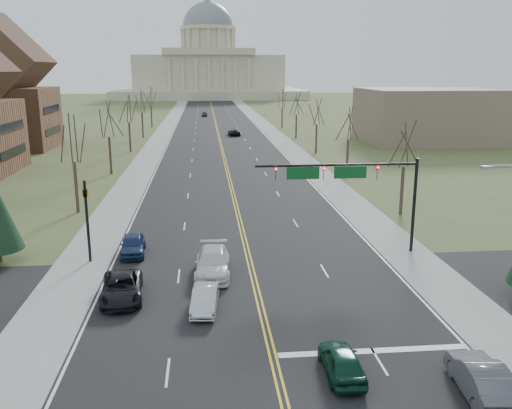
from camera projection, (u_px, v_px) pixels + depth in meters
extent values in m
plane|color=#4A552A|center=(270.00, 346.00, 27.28)|extent=(600.00, 600.00, 0.00)
cube|color=black|center=(216.00, 126.00, 133.51)|extent=(20.00, 380.00, 0.01)
cube|color=black|center=(258.00, 297.00, 33.08)|extent=(120.00, 14.00, 0.01)
cube|color=gray|center=(167.00, 126.00, 132.39)|extent=(4.00, 380.00, 0.03)
cube|color=gray|center=(265.00, 125.00, 134.62)|extent=(4.00, 380.00, 0.03)
cube|color=gold|center=(216.00, 126.00, 133.51)|extent=(0.42, 380.00, 0.01)
cube|color=silver|center=(176.00, 126.00, 132.60)|extent=(0.15, 380.00, 0.01)
cube|color=silver|center=(256.00, 125.00, 134.42)|extent=(0.15, 380.00, 0.01)
cube|color=silver|center=(373.00, 351.00, 26.78)|extent=(9.50, 0.50, 0.01)
cube|color=beige|center=(209.00, 93.00, 268.22)|extent=(90.00, 60.00, 4.00)
cube|color=beige|center=(209.00, 73.00, 265.80)|extent=(70.00, 40.00, 16.00)
cube|color=beige|center=(209.00, 51.00, 243.70)|extent=(42.00, 3.00, 3.00)
cylinder|color=beige|center=(208.00, 43.00, 262.40)|extent=(24.00, 24.00, 12.00)
cylinder|color=beige|center=(208.00, 28.00, 260.76)|extent=(27.00, 27.00, 1.60)
ellipsoid|color=gray|center=(208.00, 27.00, 260.56)|extent=(24.00, 24.00, 22.80)
cylinder|color=black|center=(414.00, 206.00, 40.61)|extent=(0.24, 0.24, 7.20)
cylinder|color=black|center=(337.00, 165.00, 39.28)|extent=(12.00, 0.18, 0.18)
imported|color=black|center=(377.00, 172.00, 39.69)|extent=(0.35, 0.40, 1.10)
sphere|color=#FF0C0C|center=(378.00, 167.00, 39.46)|extent=(0.18, 0.18, 0.18)
imported|color=black|center=(323.00, 173.00, 39.32)|extent=(0.35, 0.40, 1.10)
sphere|color=#FF0C0C|center=(324.00, 168.00, 39.09)|extent=(0.18, 0.18, 0.18)
imported|color=black|center=(276.00, 174.00, 38.99)|extent=(0.35, 0.40, 1.10)
sphere|color=#FF0C0C|center=(276.00, 169.00, 38.76)|extent=(0.18, 0.18, 0.18)
cube|color=#0C4C1E|center=(350.00, 172.00, 39.50)|extent=(2.40, 0.12, 0.90)
cube|color=#0C4C1E|center=(303.00, 173.00, 39.18)|extent=(2.40, 0.12, 0.90)
cylinder|color=black|center=(87.00, 222.00, 38.53)|extent=(0.20, 0.20, 6.00)
imported|color=black|center=(85.00, 192.00, 37.99)|extent=(0.32, 0.36, 0.99)
cube|color=gray|center=(487.00, 167.00, 26.09)|extent=(0.60, 0.25, 0.15)
cylinder|color=#34281F|center=(402.00, 191.00, 51.33)|extent=(0.32, 0.32, 4.68)
cylinder|color=#34281F|center=(76.00, 187.00, 52.28)|extent=(0.32, 0.32, 4.95)
cylinder|color=#34281F|center=(347.00, 158.00, 70.65)|extent=(0.32, 0.32, 4.68)
cylinder|color=#34281F|center=(110.00, 155.00, 71.60)|extent=(0.32, 0.32, 4.95)
cylinder|color=#34281F|center=(316.00, 139.00, 89.96)|extent=(0.32, 0.32, 4.68)
cylinder|color=#34281F|center=(130.00, 137.00, 90.91)|extent=(0.32, 0.32, 4.95)
cylinder|color=#34281F|center=(296.00, 127.00, 109.27)|extent=(0.32, 0.32, 4.68)
cylinder|color=#34281F|center=(143.00, 125.00, 110.23)|extent=(0.32, 0.32, 4.95)
cylinder|color=#34281F|center=(282.00, 118.00, 128.59)|extent=(0.32, 0.32, 4.68)
cylinder|color=#34281F|center=(152.00, 117.00, 129.54)|extent=(0.32, 0.32, 4.95)
cube|color=black|center=(14.00, 152.00, 72.24)|extent=(0.10, 9.80, 1.20)
cube|color=black|center=(11.00, 127.00, 71.43)|extent=(0.10, 9.80, 1.20)
cube|color=brown|center=(2.00, 119.00, 93.95)|extent=(17.00, 14.00, 10.50)
cube|color=black|center=(54.00, 130.00, 95.25)|extent=(0.10, 9.80, 1.20)
cube|color=black|center=(52.00, 109.00, 94.36)|extent=(0.10, 9.80, 1.20)
cube|color=#725D51|center=(430.00, 116.00, 103.18)|extent=(25.00, 20.00, 10.00)
imported|color=#0C3825|center=(342.00, 361.00, 24.52)|extent=(1.65, 4.03, 1.37)
imported|color=#4F5056|center=(481.00, 378.00, 22.94)|extent=(2.19, 4.99, 1.59)
imported|color=#B5B7BE|center=(205.00, 299.00, 31.23)|extent=(1.77, 4.12, 1.32)
imported|color=black|center=(122.00, 288.00, 32.68)|extent=(2.85, 5.40, 1.45)
imported|color=silver|center=(213.00, 263.00, 36.55)|extent=(2.57, 5.79, 1.65)
imported|color=navy|center=(133.00, 245.00, 40.65)|extent=(2.01, 4.46, 1.49)
imported|color=black|center=(234.00, 132.00, 113.99)|extent=(2.61, 4.97, 1.33)
imported|color=#46484D|center=(205.00, 114.00, 160.12)|extent=(1.82, 4.15, 1.39)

